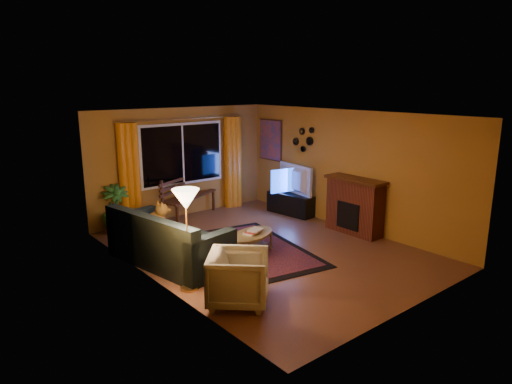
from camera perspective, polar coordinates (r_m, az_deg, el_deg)
floor at (r=8.60m, az=1.27°, el=-7.25°), size 4.50×6.00×0.02m
ceiling at (r=8.06m, az=1.37°, el=9.76°), size 4.50×6.00×0.02m
wall_back at (r=10.66m, az=-9.27°, el=3.68°), size 4.50×0.02×2.50m
wall_left at (r=7.02m, az=-12.85°, el=-1.57°), size 0.02×6.00×2.50m
wall_right at (r=9.83m, az=11.40°, el=2.76°), size 0.02×6.00×2.50m
window at (r=10.57m, az=-9.13°, el=4.70°), size 2.00×0.02×1.30m
curtain_rod at (r=10.44m, az=-9.17°, el=9.01°), size 3.20×0.03×0.03m
curtain_left at (r=9.97m, az=-15.58°, el=1.92°), size 0.36×0.36×2.24m
curtain_right at (r=11.30m, az=-2.98°, el=3.72°), size 0.36×0.36×2.24m
bench at (r=10.66m, az=-8.32°, el=-1.81°), size 1.70×1.12×0.49m
potted_plant at (r=9.82m, az=-17.11°, el=-2.06°), size 0.62×0.62×1.00m
sofa at (r=7.96m, az=-10.82°, el=-5.60°), size 1.35×2.42×0.92m
dog at (r=8.36m, az=-12.27°, el=-3.25°), size 0.38×0.46×0.43m
armchair at (r=6.47m, az=-2.19°, el=-10.39°), size 1.11×1.11×0.83m
floor_lamp at (r=6.81m, az=-8.58°, el=-6.00°), size 0.34×0.34×1.56m
rug at (r=8.55m, az=-0.77°, el=-7.22°), size 2.32×3.16×0.02m
coffee_table at (r=8.34m, az=-0.54°, el=-6.45°), size 1.32×1.32×0.38m
tv_console at (r=10.82m, az=4.37°, el=-1.48°), size 0.53×1.22×0.49m
television at (r=10.68m, az=4.42°, el=1.58°), size 0.31×1.20×0.69m
fireplace at (r=9.58m, az=12.25°, el=-1.86°), size 0.40×1.20×1.10m
mirror_cluster at (r=10.57m, az=5.90°, el=6.71°), size 0.06×0.60×0.56m
painting at (r=11.43m, az=1.81°, el=6.53°), size 0.04×0.76×0.96m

